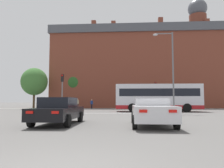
# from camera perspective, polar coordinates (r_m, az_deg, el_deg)

# --- Properties ---
(stop_line_strip) EXTENTS (9.29, 0.30, 0.01)m
(stop_line_strip) POSITION_cam_1_polar(r_m,az_deg,el_deg) (23.01, 0.66, -7.65)
(stop_line_strip) COLOR silver
(stop_line_strip) RESTS_ON ground_plane
(far_pavement) EXTENTS (70.32, 2.50, 0.01)m
(far_pavement) POSITION_cam_1_polar(r_m,az_deg,el_deg) (37.13, 1.80, -6.45)
(far_pavement) COLOR gray
(far_pavement) RESTS_ON ground_plane
(brick_civic_building) EXTENTS (34.15, 15.40, 23.29)m
(brick_civic_building) POSITION_cam_1_polar(r_m,az_deg,el_deg) (47.48, 6.80, 3.75)
(brick_civic_building) COLOR brown
(brick_civic_building) RESTS_ON ground_plane
(car_saloon_left) EXTENTS (2.02, 4.82, 1.46)m
(car_saloon_left) POSITION_cam_1_polar(r_m,az_deg,el_deg) (12.41, -13.74, -6.76)
(car_saloon_left) COLOR black
(car_saloon_left) RESTS_ON ground_plane
(car_roadster_right) EXTENTS (2.11, 4.65, 1.40)m
(car_roadster_right) POSITION_cam_1_polar(r_m,az_deg,el_deg) (11.47, 10.40, -7.15)
(car_roadster_right) COLOR silver
(car_roadster_right) RESTS_ON ground_plane
(bus_crossing_lead) EXTENTS (10.18, 2.67, 3.30)m
(bus_crossing_lead) POSITION_cam_1_polar(r_m,az_deg,el_deg) (27.23, 11.87, -3.34)
(bus_crossing_lead) COLOR silver
(bus_crossing_lead) RESTS_ON ground_plane
(traffic_light_near_left) EXTENTS (0.26, 0.31, 4.14)m
(traffic_light_near_left) POSITION_cam_1_polar(r_m,az_deg,el_deg) (23.82, -12.89, -0.73)
(traffic_light_near_left) COLOR slate
(traffic_light_near_left) RESTS_ON ground_plane
(traffic_light_far_right) EXTENTS (0.26, 0.31, 4.49)m
(traffic_light_far_right) POSITION_cam_1_polar(r_m,az_deg,el_deg) (37.16, 11.30, -1.74)
(traffic_light_far_right) COLOR slate
(traffic_light_far_right) RESTS_ON ground_plane
(street_lamp_junction) EXTENTS (2.10, 0.36, 8.50)m
(street_lamp_junction) POSITION_cam_1_polar(r_m,az_deg,el_deg) (23.51, 14.90, 5.00)
(street_lamp_junction) COLOR slate
(street_lamp_junction) RESTS_ON ground_plane
(pedestrian_waiting) EXTENTS (0.44, 0.30, 1.85)m
(pedestrian_waiting) POSITION_cam_1_polar(r_m,az_deg,el_deg) (37.49, 18.24, -4.53)
(pedestrian_waiting) COLOR #333851
(pedestrian_waiting) RESTS_ON ground_plane
(pedestrian_walking_east) EXTENTS (0.42, 0.26, 1.68)m
(pedestrian_walking_east) POSITION_cam_1_polar(r_m,az_deg,el_deg) (37.95, -8.99, -4.88)
(pedestrian_walking_east) COLOR black
(pedestrian_walking_east) RESTS_ON ground_plane
(pedestrian_walking_west) EXTENTS (0.45, 0.42, 1.58)m
(pedestrian_walking_west) POSITION_cam_1_polar(r_m,az_deg,el_deg) (37.27, -5.33, -5.02)
(pedestrian_walking_west) COLOR black
(pedestrian_walking_west) RESTS_ON ground_plane
(tree_by_building) EXTENTS (5.21, 5.21, 7.48)m
(tree_by_building) POSITION_cam_1_polar(r_m,az_deg,el_deg) (43.18, -9.40, 0.17)
(tree_by_building) COLOR #4C3823
(tree_by_building) RESTS_ON ground_plane
(tree_kerbside) EXTENTS (4.49, 4.49, 6.99)m
(tree_kerbside) POSITION_cam_1_polar(r_m,az_deg,el_deg) (39.94, -19.63, 0.59)
(tree_kerbside) COLOR #4C3823
(tree_kerbside) RESTS_ON ground_plane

